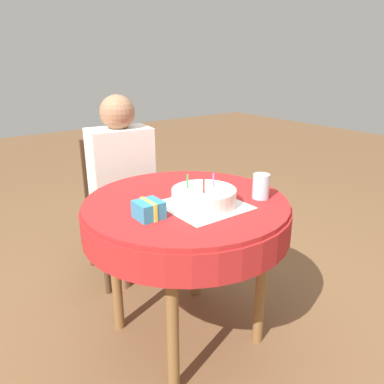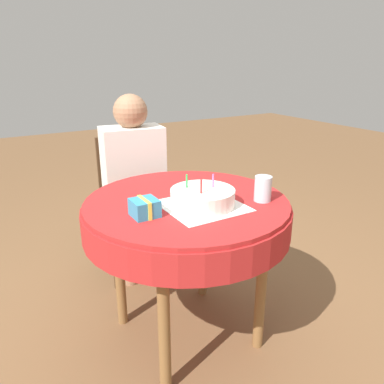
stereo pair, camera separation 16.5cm
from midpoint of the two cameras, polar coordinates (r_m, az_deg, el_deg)
ground_plane at (r=2.06m, az=-3.24°, el=-20.72°), size 12.00×12.00×0.00m
dining_table at (r=1.71m, az=-3.65°, el=-4.12°), size 0.94×0.94×0.73m
chair at (r=2.46m, az=-12.85°, el=-1.44°), size 0.48×0.48×0.86m
person at (r=2.30m, az=-12.61°, el=2.84°), size 0.39×0.35×1.14m
napkin at (r=1.61m, az=-1.12°, el=-2.09°), size 0.33×0.33×0.00m
birthday_cake at (r=1.60m, az=-1.13°, el=-0.83°), size 0.28×0.28×0.13m
drinking_glass at (r=1.69m, az=7.76°, el=0.83°), size 0.08×0.08×0.11m
gift_box at (r=1.50m, az=-9.76°, el=-2.73°), size 0.10×0.11×0.08m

